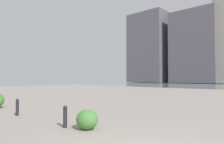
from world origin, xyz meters
name	(u,v)px	position (x,y,z in m)	size (l,w,h in m)	color
building_annex	(199,48)	(22.52, -66.59, 11.54)	(14.41, 15.69, 23.07)	#5B5660
building_highrise	(152,49)	(39.22, -64.80, 12.77)	(14.10, 14.64, 25.55)	#5B5660
bollard_near	(65,116)	(3.61, -0.86, 0.35)	(0.13, 0.13, 0.66)	#232328
bollard_mid	(17,107)	(6.67, -0.72, 0.35)	(0.13, 0.13, 0.66)	#232328
shrub_round	(87,120)	(2.97, -1.16, 0.28)	(0.67, 0.60, 0.57)	#477F38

